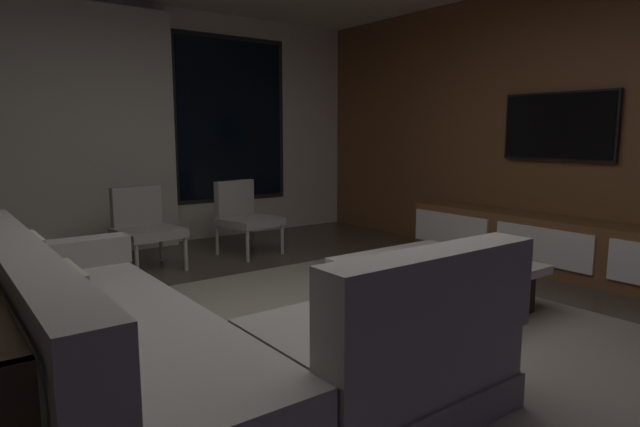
% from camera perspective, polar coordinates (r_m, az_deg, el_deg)
% --- Properties ---
extents(floor, '(9.20, 9.20, 0.00)m').
position_cam_1_polar(floor, '(3.35, 0.12, -14.13)').
color(floor, '#473D33').
extents(back_wall_with_window, '(6.60, 0.30, 2.70)m').
position_cam_1_polar(back_wall_with_window, '(6.34, -20.62, 8.52)').
color(back_wall_with_window, beige).
rests_on(back_wall_with_window, floor).
extents(media_wall, '(0.12, 7.80, 2.70)m').
position_cam_1_polar(media_wall, '(5.50, 26.83, 8.28)').
color(media_wall, brown).
rests_on(media_wall, floor).
extents(area_rug, '(3.20, 3.80, 0.01)m').
position_cam_1_polar(area_rug, '(3.48, 5.88, -13.14)').
color(area_rug, gray).
rests_on(area_rug, floor).
extents(sectional_couch, '(1.98, 2.50, 0.82)m').
position_cam_1_polar(sectional_couch, '(2.70, -15.00, -13.51)').
color(sectional_couch, gray).
rests_on(sectional_couch, floor).
extents(coffee_table, '(1.16, 1.16, 0.36)m').
position_cam_1_polar(coffee_table, '(4.06, 12.14, -7.38)').
color(coffee_table, black).
rests_on(coffee_table, floor).
extents(book_stack_on_coffee_table, '(0.25, 0.20, 0.08)m').
position_cam_1_polar(book_stack_on_coffee_table, '(4.04, 10.20, -4.29)').
color(book_stack_on_coffee_table, '#64935E').
rests_on(book_stack_on_coffee_table, coffee_table).
extents(accent_chair_near_window, '(0.64, 0.65, 0.78)m').
position_cam_1_polar(accent_chair_near_window, '(5.79, -8.08, -0.00)').
color(accent_chair_near_window, '#B2ADA0').
rests_on(accent_chair_near_window, floor).
extents(accent_chair_by_curtain, '(0.60, 0.62, 0.78)m').
position_cam_1_polar(accent_chair_by_curtain, '(5.36, -18.17, -1.05)').
color(accent_chair_by_curtain, '#B2ADA0').
rests_on(accent_chair_by_curtain, floor).
extents(media_console, '(0.46, 3.10, 0.52)m').
position_cam_1_polar(media_console, '(5.37, 24.16, -3.33)').
color(media_console, brown).
rests_on(media_console, floor).
extents(mounted_tv, '(0.05, 1.10, 0.63)m').
position_cam_1_polar(mounted_tv, '(5.52, 23.98, 8.46)').
color(mounted_tv, black).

